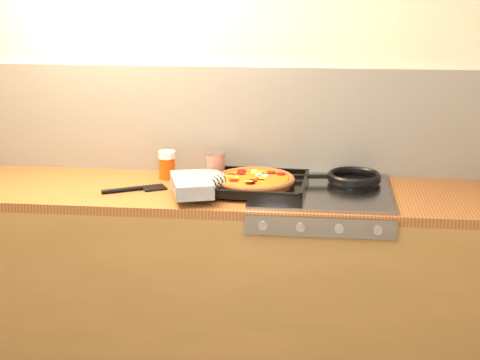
# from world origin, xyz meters

# --- Properties ---
(room_shell) EXTENTS (3.20, 3.20, 3.20)m
(room_shell) POSITION_xyz_m (0.00, 1.39, 1.15)
(room_shell) COLOR white
(room_shell) RESTS_ON ground
(counter_run) EXTENTS (3.20, 0.62, 0.90)m
(counter_run) POSITION_xyz_m (0.00, 1.10, 0.45)
(counter_run) COLOR olive
(counter_run) RESTS_ON ground
(stovetop) EXTENTS (0.60, 0.56, 0.02)m
(stovetop) POSITION_xyz_m (0.45, 1.10, 0.91)
(stovetop) COLOR gray
(stovetop) RESTS_ON counter_run
(pizza_on_tray) EXTENTS (0.60, 0.50, 0.08)m
(pizza_on_tray) POSITION_xyz_m (0.09, 1.07, 0.95)
(pizza_on_tray) COLOR black
(pizza_on_tray) RESTS_ON stovetop
(frying_pan) EXTENTS (0.41, 0.26, 0.04)m
(frying_pan) POSITION_xyz_m (0.59, 1.21, 0.94)
(frying_pan) COLOR black
(frying_pan) RESTS_ON stovetop
(tomato_can) EXTENTS (0.09, 0.09, 0.12)m
(tomato_can) POSITION_xyz_m (-0.04, 1.28, 0.96)
(tomato_can) COLOR #960C0C
(tomato_can) RESTS_ON counter_run
(juice_glass) EXTENTS (0.10, 0.10, 0.13)m
(juice_glass) POSITION_xyz_m (-0.26, 1.24, 0.97)
(juice_glass) COLOR #C4410B
(juice_glass) RESTS_ON counter_run
(wooden_spoon) EXTENTS (0.30, 0.11, 0.02)m
(wooden_spoon) POSITION_xyz_m (0.20, 1.32, 0.91)
(wooden_spoon) COLOR #A36945
(wooden_spoon) RESTS_ON counter_run
(black_spatula) EXTENTS (0.27, 0.18, 0.02)m
(black_spatula) POSITION_xyz_m (-0.35, 1.04, 0.91)
(black_spatula) COLOR black
(black_spatula) RESTS_ON counter_run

